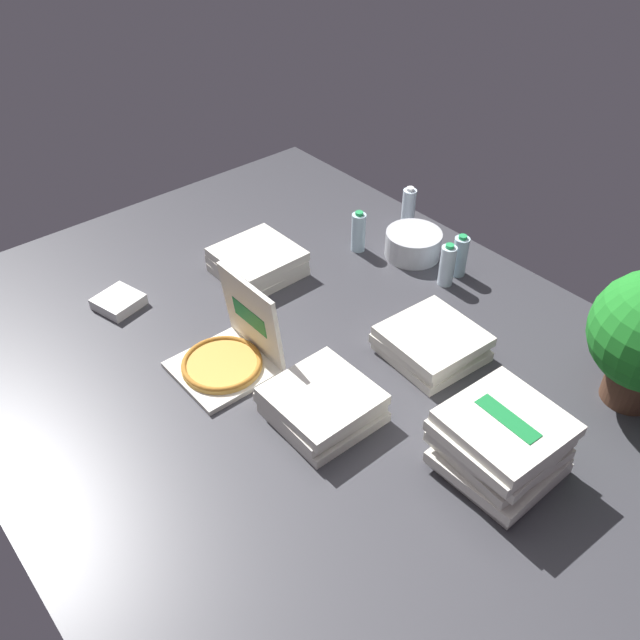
{
  "coord_description": "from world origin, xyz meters",
  "views": [
    {
      "loc": [
        1.5,
        -1.22,
        1.81
      ],
      "look_at": [
        -0.06,
        0.1,
        0.14
      ],
      "focal_mm": 37.6,
      "sensor_mm": 36.0,
      "label": 1
    }
  ],
  "objects": [
    {
      "name": "water_bottle_2",
      "position": [
        -0.49,
        0.71,
        0.1
      ],
      "size": [
        0.07,
        0.07,
        0.21
      ],
      "color": "silver",
      "rests_on": "ground_plane"
    },
    {
      "name": "pizza_stack_right_mid",
      "position": [
        0.79,
        0.15,
        0.12
      ],
      "size": [
        0.38,
        0.39,
        0.25
      ],
      "color": "silver",
      "rests_on": "ground_plane"
    },
    {
      "name": "open_pizza_box",
      "position": [
        -0.2,
        -0.24,
        0.07
      ],
      "size": [
        0.34,
        0.35,
        0.37
      ],
      "color": "silver",
      "rests_on": "ground_plane"
    },
    {
      "name": "napkin_pile",
      "position": [
        -0.83,
        -0.4,
        0.02
      ],
      "size": [
        0.21,
        0.21,
        0.05
      ],
      "primitive_type": "cube",
      "rotation": [
        0.0,
        0.0,
        0.25
      ],
      "color": "white",
      "rests_on": "ground_plane"
    },
    {
      "name": "pizza_stack_left_far",
      "position": [
        0.26,
        0.41,
        0.06
      ],
      "size": [
        0.37,
        0.37,
        0.12
      ],
      "color": "silver",
      "rests_on": "ground_plane"
    },
    {
      "name": "water_bottle_1",
      "position": [
        -0.5,
        1.07,
        0.1
      ],
      "size": [
        0.07,
        0.07,
        0.21
      ],
      "color": "silver",
      "rests_on": "ground_plane"
    },
    {
      "name": "ice_bucket",
      "position": [
        -0.28,
        0.88,
        0.06
      ],
      "size": [
        0.27,
        0.27,
        0.13
      ],
      "primitive_type": "cylinder",
      "color": "#B7BABF",
      "rests_on": "ground_plane"
    },
    {
      "name": "pizza_stack_right_near",
      "position": [
        -0.65,
        0.22,
        0.06
      ],
      "size": [
        0.35,
        0.35,
        0.12
      ],
      "color": "silver",
      "rests_on": "ground_plane"
    },
    {
      "name": "water_bottle_0",
      "position": [
        -0.04,
        0.92,
        0.1
      ],
      "size": [
        0.07,
        0.07,
        0.21
      ],
      "color": "silver",
      "rests_on": "ground_plane"
    },
    {
      "name": "ground_plane",
      "position": [
        0.0,
        0.0,
        -0.01
      ],
      "size": [
        3.2,
        2.4,
        0.02
      ],
      "primitive_type": "cube",
      "color": "#38383D"
    },
    {
      "name": "pizza_stack_left_near",
      "position": [
        0.23,
        -0.14,
        0.06
      ],
      "size": [
        0.37,
        0.35,
        0.12
      ],
      "color": "silver",
      "rests_on": "ground_plane"
    },
    {
      "name": "water_bottle_3",
      "position": [
        -0.02,
        0.82,
        0.1
      ],
      "size": [
        0.07,
        0.07,
        0.21
      ],
      "color": "silver",
      "rests_on": "ground_plane"
    }
  ]
}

